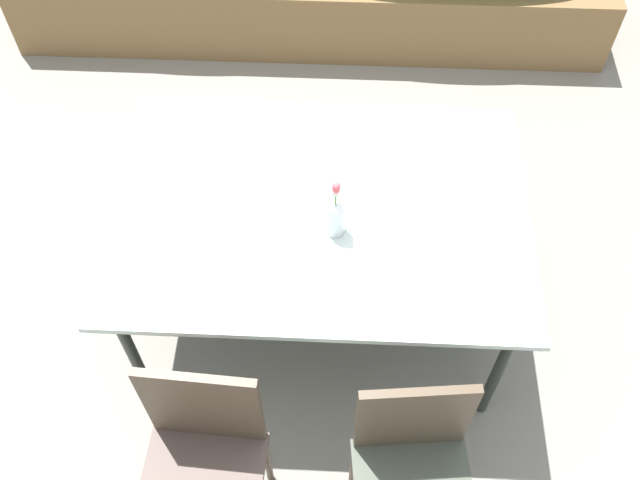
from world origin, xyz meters
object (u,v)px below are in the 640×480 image
chair_near_right (413,469)px  flower_vase (335,216)px  chair_near_left (203,458)px  dining_table (320,214)px

chair_near_right → flower_vase: size_ratio=3.33×
chair_near_right → flower_vase: bearing=-76.0°
chair_near_left → chair_near_right: chair_near_left is taller
chair_near_left → flower_vase: (0.43, 0.82, 0.33)m
dining_table → chair_near_right: size_ratio=1.80×
chair_near_right → dining_table: bearing=-74.9°
chair_near_left → flower_vase: 0.98m
flower_vase → chair_near_left: bearing=-117.5°
dining_table → chair_near_right: (0.36, -0.93, -0.19)m
dining_table → flower_vase: 0.19m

